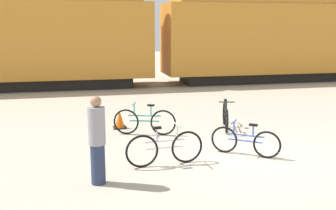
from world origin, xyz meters
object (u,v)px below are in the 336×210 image
object	(u,v)px
bicycle_teal	(145,121)
bicycle_black	(225,116)
bicycle_blue	(245,141)
person_in_grey	(97,140)
bicycle_silver	(165,148)
freight_train	(158,29)
traffic_cone	(120,120)

from	to	relation	value
bicycle_teal	bicycle_black	size ratio (longest dim) A/B	1.02
bicycle_blue	person_in_grey	bearing A→B (deg)	-164.45
person_in_grey	bicycle_silver	bearing A→B (deg)	-9.09
bicycle_silver	person_in_grey	distance (m)	1.77
freight_train	bicycle_black	bearing A→B (deg)	-88.64
person_in_grey	traffic_cone	distance (m)	4.42
person_in_grey	bicycle_blue	bearing A→B (deg)	-19.72
freight_train	bicycle_silver	xyz separation A→B (m)	(-2.27, -12.30, -2.58)
bicycle_black	bicycle_silver	size ratio (longest dim) A/B	0.95
bicycle_teal	bicycle_black	bearing A→B (deg)	3.14
bicycle_silver	bicycle_black	bearing A→B (deg)	47.86
freight_train	bicycle_black	size ratio (longest dim) A/B	32.12
bicycle_teal	traffic_cone	distance (m)	1.12
freight_train	traffic_cone	xyz separation A→B (m)	(-2.94, -8.76, -2.72)
bicycle_teal	person_in_grey	xyz separation A→B (m)	(-1.49, -3.37, 0.51)
bicycle_teal	traffic_cone	xyz separation A→B (m)	(-0.63, 0.92, -0.14)
freight_train	bicycle_blue	xyz separation A→B (m)	(-0.22, -12.06, -2.62)
bicycle_teal	bicycle_silver	bearing A→B (deg)	-89.21
freight_train	traffic_cone	world-z (taller)	freight_train
bicycle_black	freight_train	bearing A→B (deg)	91.36
traffic_cone	bicycle_black	bearing A→B (deg)	-13.82
freight_train	bicycle_teal	size ratio (longest dim) A/B	31.62
bicycle_blue	person_in_grey	xyz separation A→B (m)	(-3.57, -0.99, 0.54)
freight_train	person_in_grey	xyz separation A→B (m)	(-3.80, -13.05, -2.08)
freight_train	bicycle_teal	bearing A→B (deg)	-103.40
bicycle_blue	traffic_cone	world-z (taller)	bicycle_blue
bicycle_teal	person_in_grey	bearing A→B (deg)	-113.83
bicycle_teal	bicycle_black	xyz separation A→B (m)	(2.53, 0.14, -0.01)
freight_train	bicycle_silver	bearing A→B (deg)	-100.46
bicycle_teal	bicycle_blue	distance (m)	3.16
bicycle_teal	traffic_cone	bearing A→B (deg)	124.46
bicycle_silver	bicycle_blue	world-z (taller)	bicycle_silver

